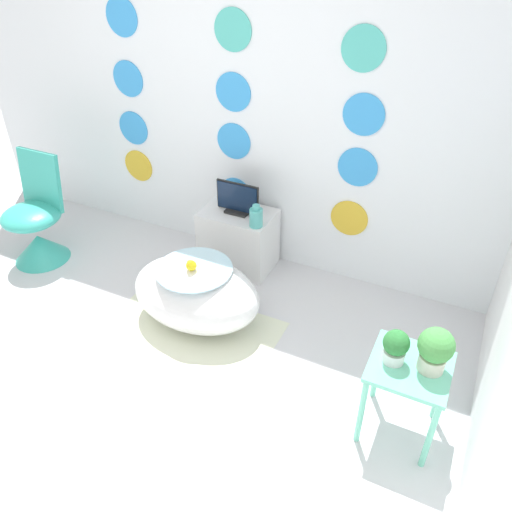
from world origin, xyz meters
The scene contains 12 objects.
ground_plane centered at (0.00, 0.00, 0.00)m, with size 12.00×12.00×0.00m, color silver.
wall_back_dotted centered at (0.00, 1.87, 1.30)m, with size 4.99×0.05×2.60m.
rug centered at (0.19, 0.81, 0.00)m, with size 1.16×0.70×0.01m.
bathtub centered at (0.17, 0.93, 0.22)m, with size 0.91×0.62×0.44m.
rubber_duck centered at (0.18, 0.89, 0.49)m, with size 0.07×0.08×0.08m.
chair centered at (-1.36, 1.02, 0.27)m, with size 0.46×0.46×0.87m.
tv_cabinet centered at (0.13, 1.63, 0.24)m, with size 0.55×0.37×0.48m.
tv centered at (0.13, 1.63, 0.59)m, with size 0.34×0.12×0.24m.
vase centered at (0.34, 1.51, 0.56)m, with size 0.10×0.10×0.17m.
side_table centered at (1.63, 0.62, 0.40)m, with size 0.40×0.39×0.49m.
potted_plant_left centered at (1.54, 0.62, 0.59)m, with size 0.13×0.13×0.19m.
potted_plant_right centered at (1.72, 0.64, 0.63)m, with size 0.18×0.18×0.25m.
Camera 1 is at (1.69, -1.27, 2.35)m, focal length 35.00 mm.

